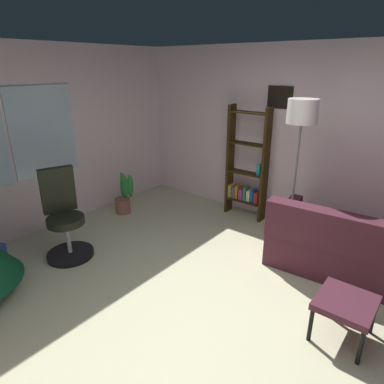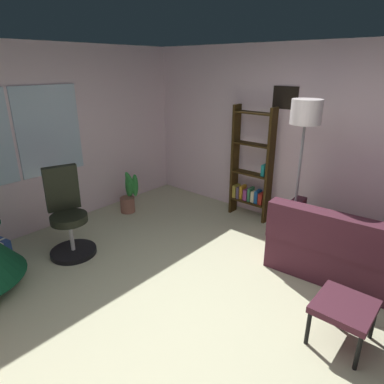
{
  "view_description": "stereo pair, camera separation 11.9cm",
  "coord_description": "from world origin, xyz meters",
  "px_view_note": "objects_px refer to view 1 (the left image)",
  "views": [
    {
      "loc": [
        -2.16,
        -1.4,
        2.24
      ],
      "look_at": [
        0.3,
        0.57,
        1.04
      ],
      "focal_mm": 31.38,
      "sensor_mm": 36.0,
      "label": 1
    },
    {
      "loc": [
        -2.08,
        -1.49,
        2.24
      ],
      "look_at": [
        0.3,
        0.57,
        1.04
      ],
      "focal_mm": 31.38,
      "sensor_mm": 36.0,
      "label": 2
    }
  ],
  "objects_px": {
    "footstool": "(346,305)",
    "potted_plant": "(125,196)",
    "office_chair": "(65,223)",
    "floor_lamp": "(301,124)",
    "bookshelf": "(246,171)",
    "couch": "(377,252)"
  },
  "relations": [
    {
      "from": "footstool",
      "to": "floor_lamp",
      "type": "height_order",
      "value": "floor_lamp"
    },
    {
      "from": "footstool",
      "to": "office_chair",
      "type": "distance_m",
      "value": 3.17
    },
    {
      "from": "office_chair",
      "to": "bookshelf",
      "type": "xyz_separation_m",
      "value": [
        2.41,
        -1.12,
        0.3
      ]
    },
    {
      "from": "office_chair",
      "to": "floor_lamp",
      "type": "height_order",
      "value": "floor_lamp"
    },
    {
      "from": "floor_lamp",
      "to": "couch",
      "type": "bearing_deg",
      "value": -90.54
    },
    {
      "from": "footstool",
      "to": "office_chair",
      "type": "height_order",
      "value": "office_chair"
    },
    {
      "from": "office_chair",
      "to": "potted_plant",
      "type": "relative_size",
      "value": 1.64
    },
    {
      "from": "bookshelf",
      "to": "floor_lamp",
      "type": "relative_size",
      "value": 0.9
    },
    {
      "from": "footstool",
      "to": "potted_plant",
      "type": "distance_m",
      "value": 3.58
    },
    {
      "from": "couch",
      "to": "footstool",
      "type": "distance_m",
      "value": 1.22
    },
    {
      "from": "footstool",
      "to": "potted_plant",
      "type": "bearing_deg",
      "value": 80.36
    },
    {
      "from": "bookshelf",
      "to": "potted_plant",
      "type": "bearing_deg",
      "value": 124.92
    },
    {
      "from": "footstool",
      "to": "floor_lamp",
      "type": "relative_size",
      "value": 0.26
    },
    {
      "from": "couch",
      "to": "potted_plant",
      "type": "height_order",
      "value": "couch"
    },
    {
      "from": "office_chair",
      "to": "potted_plant",
      "type": "bearing_deg",
      "value": 18.84
    },
    {
      "from": "couch",
      "to": "footstool",
      "type": "relative_size",
      "value": 4.32
    },
    {
      "from": "bookshelf",
      "to": "potted_plant",
      "type": "distance_m",
      "value": 1.96
    },
    {
      "from": "floor_lamp",
      "to": "potted_plant",
      "type": "xyz_separation_m",
      "value": [
        -0.63,
        2.5,
        -1.32
      ]
    },
    {
      "from": "office_chair",
      "to": "bookshelf",
      "type": "relative_size",
      "value": 0.65
    },
    {
      "from": "potted_plant",
      "to": "bookshelf",
      "type": "bearing_deg",
      "value": -55.08
    },
    {
      "from": "couch",
      "to": "potted_plant",
      "type": "distance_m",
      "value": 3.59
    },
    {
      "from": "footstool",
      "to": "potted_plant",
      "type": "relative_size",
      "value": 0.72
    }
  ]
}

